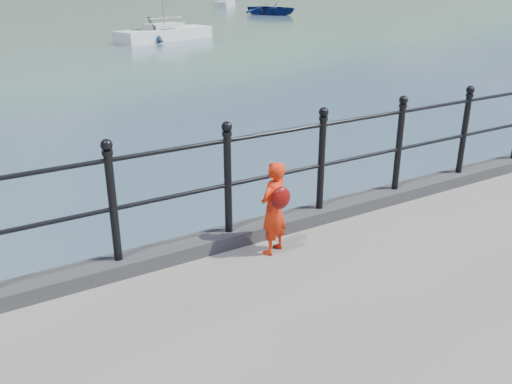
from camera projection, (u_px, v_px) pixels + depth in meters
ground at (268, 300)px, 6.59m from camera, size 600.00×600.00×0.00m
kerb at (276, 225)px, 6.07m from camera, size 60.00×0.30×0.15m
railing at (277, 162)px, 5.79m from camera, size 18.11×0.11×1.20m
far_shore at (38, 44)px, 223.86m from camera, size 830.00×200.00×156.00m
child at (274, 208)px, 5.46m from camera, size 0.42×0.37×0.98m
launch_blue at (272, 9)px, 54.11m from camera, size 5.54×6.51×1.14m
launch_navy at (153, 29)px, 31.93m from camera, size 3.00×2.69×1.42m
sailboat_far at (225, 4)px, 67.54m from camera, size 5.06×5.67×8.61m
sailboat_near at (165, 35)px, 32.78m from camera, size 6.55×3.61×8.68m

